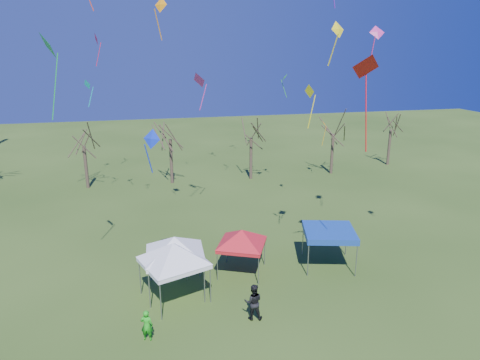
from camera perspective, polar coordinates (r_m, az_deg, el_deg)
The scene contains 24 objects.
ground at distance 23.53m, azimuth 1.96°, elevation -17.23°, with size 140.00×140.00×0.00m, color #2D4917.
tree_1 at distance 44.43m, azimuth -20.30°, elevation 6.17°, with size 3.42×3.42×7.54m.
tree_2 at distance 43.83m, azimuth -9.39°, elevation 7.51°, with size 3.71×3.71×8.18m.
tree_3 at distance 44.87m, azimuth 1.50°, elevation 7.66°, with size 3.59×3.59×7.91m.
tree_4 at distance 48.02m, azimuth 12.45°, elevation 7.85°, with size 3.58×3.58×7.89m.
tree_5 at distance 53.90m, azimuth 19.62°, elevation 7.86°, with size 3.39×3.39×7.46m.
tent_white_west at distance 23.44m, azimuth -8.93°, elevation -8.85°, with size 4.09×4.09×3.85m.
tent_white_mid at distance 24.10m, azimuth -8.74°, elevation -7.99°, with size 4.42×4.42×3.90m.
tent_red at distance 25.97m, azimuth 0.25°, elevation -7.05°, with size 3.52×3.52×3.31m.
tent_blue at distance 27.63m, azimuth 11.82°, elevation -6.88°, with size 3.80×3.80×2.44m.
person_green at distance 21.71m, azimuth -12.33°, elevation -18.40°, with size 0.58×0.38×1.58m, color green.
person_dark at distance 22.56m, azimuth 1.79°, elevation -15.93°, with size 0.94×0.73×1.93m, color black.
kite_2 at distance 43.94m, azimuth -18.56°, elevation 17.36°, with size 0.67×1.25×3.04m.
kite_1 at distance 22.24m, azimuth -11.76°, elevation 5.31°, with size 1.02×0.93×2.39m.
kite_8 at distance 23.17m, azimuth -24.11°, elevation 16.01°, with size 1.17×1.59×4.18m.
kite_13 at distance 38.39m, azimuth -19.64°, elevation 11.86°, with size 0.87×0.90×2.24m.
kite_11 at distance 32.72m, azimuth -5.40°, elevation 13.13°, with size 1.27×1.46×2.79m.
kite_24 at distance 28.40m, azimuth -10.58°, elevation 21.90°, with size 0.90×0.90×2.52m.
kite_27 at distance 23.46m, azimuth 12.93°, elevation 18.90°, with size 0.99×0.75×2.25m.
kite_12 at distance 45.24m, azimuth 11.21°, elevation 7.22°, with size 0.79×0.98×2.62m.
kite_5 at distance 21.07m, azimuth 16.36°, elevation 14.23°, with size 1.52×1.12×4.59m.
kite_19 at distance 39.56m, azimuth 5.94°, elevation 13.40°, with size 0.72×0.94×2.22m.
kite_25 at distance 21.96m, azimuth 17.80°, elevation 18.17°, with size 0.79×0.52×1.66m.
kite_17 at distance 25.45m, azimuth 9.31°, elevation 11.44°, with size 0.55×0.84×2.54m.
Camera 1 is at (-5.19, -18.82, 13.14)m, focal length 32.00 mm.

